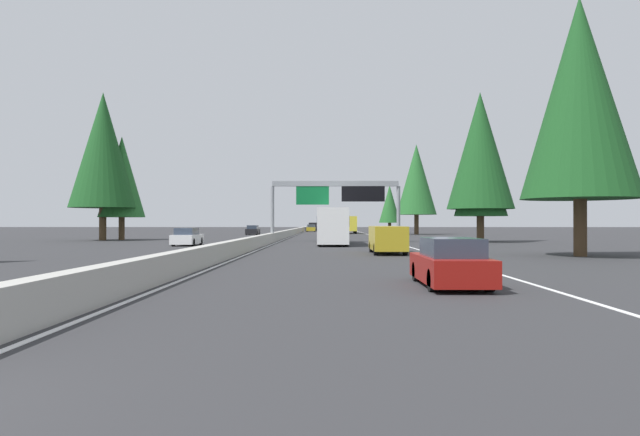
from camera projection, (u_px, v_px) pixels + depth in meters
name	position (u px, v px, depth m)	size (l,w,h in m)	color
ground_plane	(284.00, 239.00, 65.37)	(320.00, 320.00, 0.00)	#2D2D30
median_barrier	(292.00, 232.00, 85.38)	(180.00, 0.56, 0.90)	#ADAAA3
shoulder_stripe_right	(375.00, 237.00, 75.21)	(160.00, 0.16, 0.01)	silver
shoulder_stripe_median	(292.00, 237.00, 75.37)	(160.00, 0.16, 0.01)	silver
sign_gantry_overhead	(337.00, 194.00, 54.56)	(0.50, 12.68, 5.96)	gray
sedan_near_right	(450.00, 264.00, 16.93)	(4.40, 1.80, 1.47)	maroon
minivan_mid_center	(387.00, 238.00, 34.30)	(5.00, 1.95, 1.69)	#AD931E
bus_distant_b	(333.00, 225.00, 48.94)	(11.50, 2.55, 3.10)	white
sedan_far_left	(330.00, 229.00, 110.81)	(4.40, 1.80, 1.47)	silver
pickup_mid_right	(313.00, 227.00, 129.08)	(5.60, 2.00, 1.86)	black
sedan_mid_left	(311.00, 228.00, 115.74)	(4.40, 1.80, 1.47)	#AD931E
box_truck_distant_a	(349.00, 224.00, 96.48)	(8.50, 2.40, 2.95)	gold
oncoming_near	(253.00, 230.00, 86.91)	(4.40, 1.80, 1.47)	black
oncoming_far	(187.00, 237.00, 46.57)	(4.40, 1.80, 1.47)	white
conifer_right_foreground	(580.00, 98.00, 31.80)	(6.53, 6.53, 14.84)	#4C3823
conifer_right_near	(480.00, 151.00, 54.70)	(6.47, 6.47, 14.71)	#4C3823
conifer_right_mid	(481.00, 170.00, 54.42)	(5.08, 5.08, 11.55)	#4C3823
conifer_right_far	(390.00, 204.00, 97.81)	(3.72, 3.72, 8.45)	#4C3823
conifer_right_distant	(416.00, 180.00, 88.55)	(6.30, 6.30, 14.32)	#4C3823
conifer_left_near	(122.00, 177.00, 61.15)	(4.99, 4.99, 11.35)	#4C3823
conifer_left_mid	(103.00, 150.00, 59.80)	(6.99, 6.99, 15.88)	#4C3823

